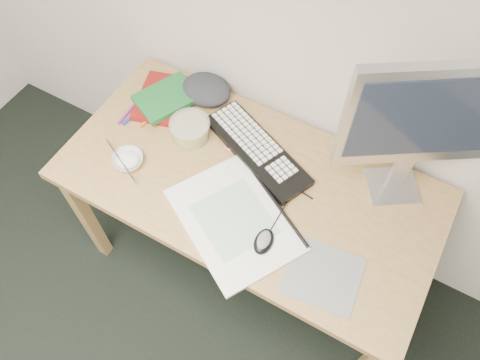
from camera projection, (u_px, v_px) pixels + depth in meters
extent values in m
cube|color=tan|center=(87.00, 217.00, 2.08)|extent=(0.05, 0.05, 0.71)
cube|color=tan|center=(163.00, 125.00, 2.35)|extent=(0.05, 0.05, 0.71)
cube|color=tan|center=(413.00, 241.00, 2.02)|extent=(0.05, 0.05, 0.71)
cube|color=tan|center=(249.00, 184.00, 1.73)|extent=(1.40, 0.70, 0.03)
cube|color=gray|center=(323.00, 275.00, 1.52)|extent=(0.26, 0.24, 0.00)
cube|color=white|center=(234.00, 220.00, 1.62)|extent=(0.56, 0.51, 0.01)
cube|color=black|center=(257.00, 150.00, 1.77)|extent=(0.50, 0.33, 0.03)
cube|color=silver|center=(392.00, 186.00, 1.70)|extent=(0.24, 0.23, 0.01)
cube|color=silver|center=(399.00, 173.00, 1.63)|extent=(0.06, 0.05, 0.17)
cube|color=silver|center=(429.00, 117.00, 1.37)|extent=(0.45, 0.31, 0.42)
cube|color=black|center=(430.00, 115.00, 1.36)|extent=(0.39, 0.26, 0.33)
ellipsoid|color=black|center=(264.00, 240.00, 1.56)|extent=(0.07, 0.11, 0.03)
imported|color=white|center=(128.00, 160.00, 1.74)|extent=(0.12, 0.12, 0.04)
cylinder|color=silver|center=(121.00, 160.00, 1.72)|extent=(0.21, 0.12, 0.02)
cylinder|color=gold|center=(190.00, 130.00, 1.79)|extent=(0.16, 0.16, 0.08)
cube|color=maroon|center=(163.00, 99.00, 1.91)|extent=(0.26, 0.30, 0.03)
cube|color=#19642B|center=(167.00, 98.00, 1.88)|extent=(0.26, 0.29, 0.02)
ellipsoid|color=#222329|center=(206.00, 90.00, 1.91)|extent=(0.18, 0.16, 0.07)
cylinder|color=pink|center=(244.00, 156.00, 1.77)|extent=(0.17, 0.01, 0.01)
cylinder|color=tan|center=(249.00, 166.00, 1.75)|extent=(0.16, 0.09, 0.01)
cylinder|color=black|center=(294.00, 187.00, 1.70)|extent=(0.17, 0.03, 0.01)
cylinder|color=#1D35A2|center=(135.00, 113.00, 1.88)|extent=(0.03, 0.15, 0.01)
cylinder|color=orange|center=(152.00, 115.00, 1.87)|extent=(0.03, 0.14, 0.01)
cylinder|color=#76227E|center=(127.00, 113.00, 1.88)|extent=(0.01, 0.13, 0.01)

